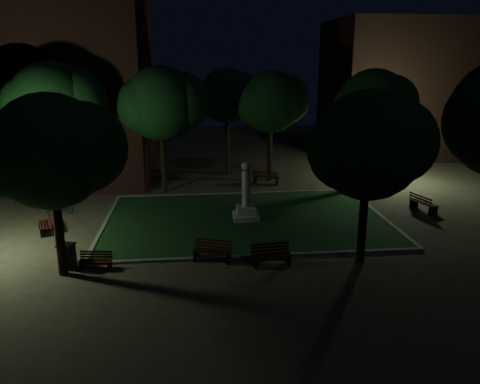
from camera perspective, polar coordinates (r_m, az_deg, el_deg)
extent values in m
plane|color=#4C432D|center=(23.99, 1.26, -4.99)|extent=(80.00, 80.00, 0.00)
cube|color=#193C18|center=(25.84, 0.71, -3.34)|extent=(15.00, 10.00, 0.08)
cube|color=slate|center=(21.12, 2.32, -7.80)|extent=(15.40, 0.20, 0.12)
cube|color=slate|center=(30.67, -0.39, -0.20)|extent=(15.40, 0.20, 0.12)
cube|color=slate|center=(26.11, -16.13, -3.74)|extent=(0.20, 10.00, 0.12)
cube|color=slate|center=(27.72, 16.53, -2.63)|extent=(0.20, 10.00, 0.12)
cube|color=#9E9A91|center=(25.78, 0.71, -2.94)|extent=(1.40, 1.40, 0.30)
cube|color=#9E9A91|center=(25.67, 0.71, -2.20)|extent=(1.00, 1.00, 0.40)
cylinder|color=#9E9A91|center=(25.32, 0.72, 0.38)|extent=(0.44, 0.44, 2.00)
sphere|color=#9E9A91|center=(25.02, 0.73, 3.14)|extent=(0.50, 0.50, 0.50)
cube|color=#4A261B|center=(38.57, -26.58, 12.68)|extent=(20.00, 12.00, 15.00)
cube|color=black|center=(33.71, -23.54, 5.94)|extent=(5.00, 3.00, 7.00)
cylinder|color=black|center=(33.37, -24.20, 11.85)|extent=(5.00, 3.00, 5.00)
plane|color=orange|center=(34.84, -22.97, 6.28)|extent=(6.30, 0.00, 6.30)
cube|color=#4A261B|center=(47.18, 20.74, 11.75)|extent=(16.00, 10.00, 12.00)
cylinder|color=black|center=(20.20, -21.20, -4.45)|extent=(0.36, 0.36, 3.78)
sphere|color=#19431A|center=(19.38, -22.14, 4.60)|extent=(4.52, 4.52, 4.52)
sphere|color=#19431A|center=(19.27, -18.78, 5.17)|extent=(3.61, 3.61, 3.61)
sphere|color=#19431A|center=(19.39, -24.91, 4.00)|extent=(3.39, 3.39, 3.39)
cylinder|color=black|center=(31.19, -9.32, 3.92)|extent=(0.36, 0.36, 4.41)
sphere|color=#19431A|center=(30.67, -9.62, 10.59)|extent=(4.77, 4.77, 4.77)
sphere|color=#19431A|center=(30.81, -7.35, 10.89)|extent=(3.82, 3.82, 3.82)
sphere|color=#19431A|center=(30.45, -11.47, 10.28)|extent=(3.58, 3.58, 3.58)
cylinder|color=black|center=(34.02, 3.63, 5.06)|extent=(0.36, 0.36, 4.38)
sphere|color=#19431A|center=(33.55, 3.74, 10.95)|extent=(4.38, 4.38, 4.38)
sphere|color=#19431A|center=(33.93, 5.54, 11.13)|extent=(3.50, 3.50, 3.50)
sphere|color=#19431A|center=(33.13, 2.30, 10.73)|extent=(3.28, 3.28, 3.28)
cylinder|color=black|center=(32.83, 15.47, 3.99)|extent=(0.36, 0.36, 4.24)
sphere|color=#19431A|center=(32.33, 15.94, 10.14)|extent=(4.73, 4.73, 4.73)
sphere|color=#19431A|center=(32.96, 17.76, 10.27)|extent=(3.78, 3.78, 3.78)
sphere|color=#19431A|center=(31.72, 14.51, 9.96)|extent=(3.55, 3.55, 3.55)
cylinder|color=black|center=(20.56, 14.74, -3.48)|extent=(0.36, 0.36, 3.81)
sphere|color=#19431A|center=(19.76, 15.40, 5.50)|extent=(4.52, 4.52, 4.52)
sphere|color=#19431A|center=(20.36, 18.20, 5.85)|extent=(3.62, 3.62, 3.62)
sphere|color=#19431A|center=(19.19, 13.17, 5.06)|extent=(3.39, 3.39, 3.39)
cylinder|color=black|center=(30.59, -21.23, 2.99)|extent=(0.36, 0.36, 4.59)
sphere|color=#19431A|center=(30.05, -21.95, 10.01)|extent=(4.92, 4.92, 4.92)
sphere|color=#19431A|center=(29.93, -19.57, 10.41)|extent=(3.94, 3.94, 3.94)
sphere|color=#19431A|center=(30.05, -23.91, 9.61)|extent=(3.69, 3.69, 3.69)
cylinder|color=black|center=(35.83, -1.57, 5.93)|extent=(0.36, 0.36, 4.75)
sphere|color=#19431A|center=(35.39, -1.62, 11.67)|extent=(4.06, 4.06, 4.06)
sphere|color=#19431A|center=(35.67, 0.02, 11.87)|extent=(3.25, 3.25, 3.25)
sphere|color=#19431A|center=(35.05, -2.93, 11.45)|extent=(3.04, 3.04, 3.04)
cylinder|color=black|center=(34.73, -20.60, 4.29)|extent=(0.12, 0.12, 4.38)
cylinder|color=black|center=(34.40, -20.95, 7.86)|extent=(0.90, 0.08, 0.08)
sphere|color=#D8FFD8|center=(34.52, -21.68, 7.81)|extent=(0.28, 0.28, 0.28)
sphere|color=#D8FFD8|center=(34.29, -20.22, 7.90)|extent=(0.28, 0.28, 0.28)
cylinder|color=black|center=(35.32, 18.87, 4.33)|extent=(0.12, 0.12, 4.01)
cylinder|color=black|center=(35.01, 19.16, 7.54)|extent=(0.90, 0.08, 0.08)
sphere|color=#D8FFD8|center=(34.82, 18.48, 7.56)|extent=(0.28, 0.28, 0.28)
sphere|color=#D8FFD8|center=(35.20, 19.83, 7.52)|extent=(0.28, 0.28, 0.28)
cube|color=black|center=(20.90, -5.37, -7.62)|extent=(0.24, 0.57, 0.46)
cube|color=black|center=(20.53, -1.41, -7.99)|extent=(0.24, 0.57, 0.46)
cube|color=#340F0B|center=(20.40, -3.59, -7.44)|extent=(1.63, 0.61, 0.04)
cube|color=#340F0B|center=(20.53, -3.48, -7.28)|extent=(1.63, 0.61, 0.04)
cube|color=#340F0B|center=(20.66, -3.37, -7.13)|extent=(1.63, 0.61, 0.04)
cube|color=#340F0B|center=(20.79, -3.26, -6.97)|extent=(1.63, 0.61, 0.04)
cube|color=#340F0B|center=(20.81, -3.22, -6.64)|extent=(1.62, 0.58, 0.10)
cube|color=#340F0B|center=(20.75, -3.23, -6.27)|extent=(1.62, 0.58, 0.10)
cube|color=#340F0B|center=(20.70, -3.24, -5.89)|extent=(1.62, 0.58, 0.10)
cube|color=black|center=(20.12, 1.79, -8.50)|extent=(0.13, 0.59, 0.47)
cube|color=black|center=(20.51, 5.87, -8.10)|extent=(0.13, 0.59, 0.47)
cube|color=#340F0B|center=(20.00, 4.05, -7.93)|extent=(1.70, 0.28, 0.04)
cube|color=#340F0B|center=(20.13, 3.93, -7.76)|extent=(1.70, 0.28, 0.04)
cube|color=#340F0B|center=(20.26, 3.81, -7.60)|extent=(1.70, 0.28, 0.04)
cube|color=#340F0B|center=(20.39, 3.70, -7.44)|extent=(1.70, 0.28, 0.04)
cube|color=#340F0B|center=(20.41, 3.65, -7.09)|extent=(1.70, 0.25, 0.10)
cube|color=#340F0B|center=(20.35, 3.66, -6.71)|extent=(1.70, 0.25, 0.10)
cube|color=#340F0B|center=(20.29, 3.67, -6.32)|extent=(1.70, 0.25, 0.10)
cube|color=black|center=(21.02, -18.78, -8.43)|extent=(0.11, 0.47, 0.38)
cube|color=black|center=(20.65, -15.63, -8.59)|extent=(0.11, 0.47, 0.38)
cube|color=#340F0B|center=(20.59, -17.42, -8.23)|extent=(1.36, 0.24, 0.03)
cube|color=#340F0B|center=(20.69, -17.32, -8.09)|extent=(1.36, 0.24, 0.03)
cube|color=#340F0B|center=(20.79, -17.22, -7.96)|extent=(1.36, 0.24, 0.03)
cube|color=#340F0B|center=(20.90, -17.12, -7.83)|extent=(1.36, 0.24, 0.03)
cube|color=#340F0B|center=(20.91, -17.10, -7.56)|extent=(1.36, 0.21, 0.08)
cube|color=#340F0B|center=(20.86, -17.13, -7.26)|extent=(1.36, 0.21, 0.08)
cube|color=#340F0B|center=(20.82, -17.15, -6.96)|extent=(1.36, 0.21, 0.08)
cube|color=black|center=(26.59, -22.75, -3.65)|extent=(0.54, 0.24, 0.44)
cube|color=black|center=(25.27, -22.54, -4.62)|extent=(0.54, 0.24, 0.44)
cube|color=#340F0B|center=(25.85, -23.19, -3.71)|extent=(0.62, 1.53, 0.04)
cube|color=#340F0B|center=(25.85, -22.88, -3.67)|extent=(0.62, 1.53, 0.04)
cube|color=#340F0B|center=(25.86, -22.57, -3.63)|extent=(0.62, 1.53, 0.04)
cube|color=#340F0B|center=(25.86, -22.26, -3.59)|extent=(0.62, 1.53, 0.04)
cube|color=#340F0B|center=(25.83, -22.15, -3.37)|extent=(0.59, 1.52, 0.10)
cube|color=#340F0B|center=(25.79, -22.19, -3.08)|extent=(0.59, 1.52, 0.10)
cube|color=#340F0B|center=(25.75, -22.22, -2.78)|extent=(0.59, 1.52, 0.10)
cube|color=black|center=(28.79, 22.47, -2.13)|extent=(0.61, 0.23, 0.49)
cube|color=black|center=(29.88, 20.44, -1.29)|extent=(0.61, 0.23, 0.49)
cube|color=#340F0B|center=(29.42, 21.84, -1.16)|extent=(0.57, 1.76, 0.04)
cube|color=#340F0B|center=(29.32, 21.62, -1.20)|extent=(0.57, 1.76, 0.04)
cube|color=#340F0B|center=(29.21, 21.39, -1.23)|extent=(0.57, 1.76, 0.04)
cube|color=#340F0B|center=(29.11, 21.16, -1.27)|extent=(0.57, 1.76, 0.04)
cube|color=#340F0B|center=(29.03, 21.08, -1.07)|extent=(0.53, 1.75, 0.11)
cube|color=#340F0B|center=(28.99, 21.11, -0.77)|extent=(0.53, 1.75, 0.11)
cube|color=#340F0B|center=(28.95, 21.14, -0.47)|extent=(0.53, 1.75, 0.11)
cube|color=black|center=(33.09, 4.53, 1.29)|extent=(0.32, 0.61, 0.51)
cube|color=black|center=(33.48, 1.85, 1.50)|extent=(0.32, 0.61, 0.51)
cube|color=#340F0B|center=(33.45, 3.30, 1.94)|extent=(1.73, 0.84, 0.05)
cube|color=#340F0B|center=(33.30, 3.23, 1.88)|extent=(1.73, 0.84, 0.05)
cube|color=#340F0B|center=(33.15, 3.16, 1.81)|extent=(1.73, 0.84, 0.05)
cube|color=#340F0B|center=(33.00, 3.09, 1.75)|extent=(1.73, 0.84, 0.05)
cube|color=#340F0B|center=(32.90, 3.06, 1.92)|extent=(1.71, 0.80, 0.11)
cube|color=#340F0B|center=(32.87, 3.07, 2.19)|extent=(1.71, 0.80, 0.11)
cube|color=#340F0B|center=(32.83, 3.07, 2.46)|extent=(1.71, 0.80, 0.11)
cube|color=black|center=(21.23, -20.34, -7.41)|extent=(0.70, 0.70, 1.00)
cube|color=black|center=(21.04, -20.48, -6.07)|extent=(0.78, 0.78, 0.07)
imported|color=black|center=(28.61, -21.18, -1.77)|extent=(1.54, 0.55, 0.81)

